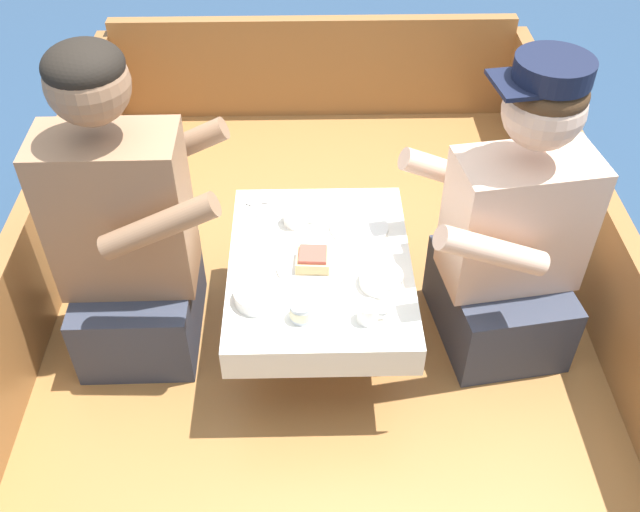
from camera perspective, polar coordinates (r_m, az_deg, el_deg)
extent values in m
plane|color=navy|center=(2.58, 0.02, -10.88)|extent=(60.00, 60.00, 0.00)
cube|color=#9E6B38|center=(2.48, 0.02, -9.12)|extent=(1.93, 3.02, 0.25)
cube|color=#936033|center=(2.40, -22.95, -3.84)|extent=(0.06, 3.02, 0.41)
cube|color=#936033|center=(2.43, 22.71, -3.14)|extent=(0.06, 3.02, 0.41)
cube|color=#936033|center=(3.41, -0.55, 14.86)|extent=(1.81, 0.06, 0.47)
cylinder|color=#B2B2B7|center=(2.29, 0.00, -3.78)|extent=(0.07, 0.07, 0.32)
cube|color=#9E6B38|center=(2.17, 0.00, -0.64)|extent=(0.52, 0.69, 0.02)
cube|color=white|center=(2.16, 0.00, -0.43)|extent=(0.55, 0.72, 0.00)
cube|color=white|center=(1.95, 0.23, -8.74)|extent=(0.55, 0.00, 0.10)
cube|color=white|center=(2.47, -0.18, 4.36)|extent=(0.55, 0.00, 0.10)
cube|color=#333847|center=(2.40, -14.08, -3.81)|extent=(0.36, 0.44, 0.26)
cube|color=#936B4C|center=(2.15, -15.78, 3.36)|extent=(0.40, 0.22, 0.51)
sphere|color=#936B4C|center=(1.92, -18.11, 12.98)|extent=(0.22, 0.22, 0.22)
ellipsoid|color=black|center=(1.90, -18.43, 14.25)|extent=(0.21, 0.21, 0.12)
cylinder|color=#936B4C|center=(2.20, -11.53, 8.37)|extent=(0.34, 0.07, 0.21)
cylinder|color=#936B4C|center=(1.92, -12.78, 2.32)|extent=(0.34, 0.07, 0.21)
cube|color=#333847|center=(2.41, 14.00, -3.61)|extent=(0.42, 0.49, 0.26)
cube|color=beige|center=(2.18, 15.49, 2.73)|extent=(0.43, 0.28, 0.43)
sphere|color=beige|center=(1.97, 17.50, 11.14)|extent=(0.22, 0.22, 0.22)
ellipsoid|color=#472D19|center=(1.95, 17.80, 12.37)|extent=(0.21, 0.21, 0.12)
cylinder|color=beige|center=(1.96, 13.63, 0.39)|extent=(0.34, 0.12, 0.21)
cylinder|color=beige|center=(2.22, 10.45, 6.54)|extent=(0.34, 0.12, 0.21)
cylinder|color=black|center=(1.92, 18.20, 13.98)|extent=(0.20, 0.20, 0.06)
cube|color=black|center=(1.89, 15.25, 13.14)|extent=(0.12, 0.17, 0.01)
cylinder|color=white|center=(2.14, -0.57, -0.80)|extent=(0.22, 0.22, 0.01)
cylinder|color=white|center=(2.28, 3.13, 2.35)|extent=(0.19, 0.19, 0.01)
cube|color=tan|center=(2.12, -0.57, -0.34)|extent=(0.10, 0.10, 0.04)
cube|color=#B74C3D|center=(2.10, -0.57, 0.13)|extent=(0.09, 0.08, 0.01)
cylinder|color=white|center=(2.08, 4.91, -1.85)|extent=(0.13, 0.13, 0.04)
cylinder|color=beige|center=(2.07, 4.92, -1.65)|extent=(0.10, 0.10, 0.02)
cylinder|color=white|center=(2.04, -4.91, -3.10)|extent=(0.14, 0.14, 0.04)
cylinder|color=beige|center=(2.03, -4.92, -2.90)|extent=(0.12, 0.12, 0.02)
cylinder|color=white|center=(2.28, -1.96, 3.22)|extent=(0.08, 0.08, 0.06)
torus|color=white|center=(2.28, -0.71, 3.29)|extent=(0.04, 0.01, 0.04)
cylinder|color=#3D2314|center=(2.27, -1.97, 3.56)|extent=(0.07, 0.07, 0.01)
cylinder|color=white|center=(1.97, 3.84, -4.54)|extent=(0.06, 0.06, 0.06)
torus|color=white|center=(1.98, 5.00, -4.46)|extent=(0.04, 0.01, 0.04)
cylinder|color=#3D2314|center=(1.96, 3.86, -4.20)|extent=(0.05, 0.05, 0.01)
cylinder|color=silver|center=(1.98, -1.50, -4.42)|extent=(0.06, 0.06, 0.05)
cylinder|color=beige|center=(1.98, -1.50, -4.42)|extent=(0.07, 0.07, 0.03)
cube|color=silver|center=(2.15, 3.54, -0.73)|extent=(0.14, 0.11, 0.00)
cube|color=silver|center=(2.33, -4.97, 3.26)|extent=(0.08, 0.16, 0.00)
ellipsoid|color=silver|center=(2.38, -5.55, 4.27)|extent=(0.04, 0.02, 0.01)
cube|color=silver|center=(2.37, -2.71, 4.22)|extent=(0.17, 0.04, 0.00)
ellipsoid|color=silver|center=(2.38, -4.37, 4.41)|extent=(0.04, 0.02, 0.01)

